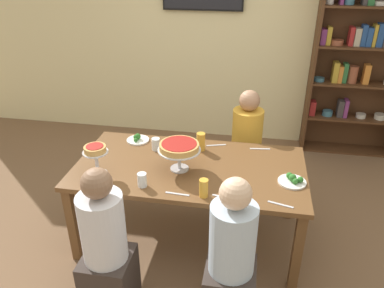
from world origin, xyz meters
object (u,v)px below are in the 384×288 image
Objects in this scene: salad_plate_far_diner at (293,180)px; water_glass_clear_near at (156,144)px; cutlery_fork_far at (260,149)px; bookshelf at (359,61)px; diner_near_left at (106,252)px; water_glass_clear_far at (142,180)px; diner_near_right at (231,264)px; beer_glass_amber_tall at (204,188)px; deep_dish_pizza_stand at (179,148)px; beer_glass_amber_short at (201,142)px; cutlery_knife_near at (216,145)px; personal_pizza_stand at (96,154)px; salad_plate_near_diner at (138,139)px; dining_table at (190,174)px; cutlery_knife_far at (177,194)px; diner_far_right at (246,152)px; cutlery_fork_near at (280,205)px; cutlery_spare_fork at (224,197)px.

salad_plate_far_diner is 1.96× the size of water_glass_clear_near.
cutlery_fork_far is at bearing 10.68° from water_glass_clear_near.
bookshelf is 1.92× the size of diner_near_left.
diner_near_right is at bearing -30.65° from water_glass_clear_far.
water_glass_clear_near is (0.08, 1.05, 0.30)m from diner_near_left.
bookshelf reaches higher than beer_glass_amber_tall.
diner_near_left is 0.95m from deep_dish_pizza_stand.
beer_glass_amber_short is 0.18m from cutlery_knife_near.
diner_near_left is 4.48× the size of personal_pizza_stand.
salad_plate_far_diner is 0.71m from beer_glass_amber_tall.
salad_plate_near_diner is at bearing 147.20° from water_glass_clear_near.
personal_pizza_stand is at bearing -135.75° from bookshelf.
salad_plate_far_diner is at bearing -27.36° from beer_glass_amber_short.
salad_plate_far_diner is (0.89, -0.04, -0.17)m from deep_dish_pizza_stand.
cutlery_knife_near is (0.73, 0.04, -0.02)m from salad_plate_near_diner.
dining_table is 0.44m from cutlery_knife_near.
water_glass_clear_far is at bearing -85.15° from water_glass_clear_near.
bookshelf reaches higher than beer_glass_amber_short.
cutlery_knife_far is at bearing -54.97° from salad_plate_near_diner.
cutlery_knife_near is at bearing -7.38° from cutlery_fork_far.
personal_pizza_stand is at bearing -162.36° from deep_dish_pizza_stand.
beer_glass_amber_tall is 0.48m from water_glass_clear_far.
water_glass_clear_near is (-1.17, 0.33, 0.03)m from salad_plate_far_diner.
cutlery_fork_far is at bearing 18.96° from diner_far_right.
salad_plate_near_diner is 1.92× the size of water_glass_clear_far.
salad_plate_near_diner is at bearing -14.20° from cutlery_knife_near.
diner_near_left is (-0.85, -0.04, 0.00)m from diner_near_right.
salad_plate_far_diner is 0.87m from beer_glass_amber_short.
beer_glass_amber_short is at bearing 9.75° from water_glass_clear_near.
diner_near_right is 1.00× the size of diner_far_right.
bookshelf is 1.92× the size of diner_far_right.
water_glass_clear_far is 0.60× the size of cutlery_knife_near.
diner_near_left reaches higher than salad_plate_near_diner.
water_glass_clear_near is at bearing -4.63° from diner_near_left.
beer_glass_amber_tall reaches higher than water_glass_clear_near.
diner_far_right reaches higher than cutlery_knife_near.
cutlery_fork_near is (0.68, -0.70, -0.08)m from beer_glass_amber_short.
deep_dish_pizza_stand is 3.14× the size of water_glass_clear_near.
cutlery_knife_far is (-1.67, -2.43, -0.41)m from bookshelf.
beer_glass_amber_short is at bearing -132.93° from bookshelf.
salad_plate_near_diner is at bearing -5.46° from cutlery_fork_far.
diner_near_left is at bearing -113.19° from beer_glass_amber_short.
bookshelf is 3.09m from water_glass_clear_far.
deep_dish_pizza_stand is 1.91× the size of cutlery_fork_far.
beer_glass_amber_short reaches higher than cutlery_spare_fork.
personal_pizza_stand reaches higher than cutlery_fork_far.
cutlery_fork_far is (0.39, 0.80, -0.07)m from beer_glass_amber_tall.
beer_glass_amber_tall is 0.77× the size of cutlery_knife_near.
deep_dish_pizza_stand is at bearing 177.24° from salad_plate_far_diner.
dining_table is at bearing 49.65° from cutlery_knife_near.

